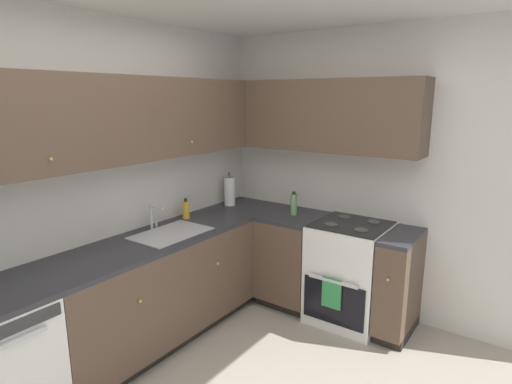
% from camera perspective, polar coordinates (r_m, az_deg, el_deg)
% --- Properties ---
extents(wall_back, '(4.00, 0.05, 2.56)m').
position_cam_1_polar(wall_back, '(3.32, -23.41, -0.23)').
color(wall_back, silver).
rests_on(wall_back, ground_plane).
extents(wall_right, '(0.05, 3.27, 2.56)m').
position_cam_1_polar(wall_right, '(3.88, 17.01, 2.03)').
color(wall_right, silver).
rests_on(wall_right, ground_plane).
extents(lower_cabinets_back, '(1.85, 0.62, 0.85)m').
position_cam_1_polar(lower_cabinets_back, '(3.58, -13.44, -13.04)').
color(lower_cabinets_back, brown).
rests_on(lower_cabinets_back, ground_plane).
extents(countertop_back, '(3.05, 0.60, 0.03)m').
position_cam_1_polar(countertop_back, '(3.41, -13.82, -6.41)').
color(countertop_back, '#2D2D33').
rests_on(countertop_back, lower_cabinets_back).
extents(lower_cabinets_right, '(0.62, 1.40, 0.85)m').
position_cam_1_polar(lower_cabinets_right, '(3.98, 9.09, -10.12)').
color(lower_cabinets_right, brown).
rests_on(lower_cabinets_right, ground_plane).
extents(countertop_right, '(0.60, 1.40, 0.03)m').
position_cam_1_polar(countertop_right, '(3.83, 9.30, -4.08)').
color(countertop_right, '#2D2D33').
rests_on(countertop_right, lower_cabinets_right).
extents(oven_range, '(0.68, 0.62, 1.04)m').
position_cam_1_polar(oven_range, '(3.89, 12.59, -10.48)').
color(oven_range, white).
rests_on(oven_range, ground_plane).
extents(upper_cabinets_back, '(2.73, 0.34, 0.63)m').
position_cam_1_polar(upper_cabinets_back, '(3.25, -18.51, 9.26)').
color(upper_cabinets_back, brown).
extents(upper_cabinets_right, '(0.32, 1.95, 0.63)m').
position_cam_1_polar(upper_cabinets_right, '(3.89, 7.92, 10.27)').
color(upper_cabinets_right, brown).
extents(sink, '(0.61, 0.40, 0.10)m').
position_cam_1_polar(sink, '(3.50, -11.40, -6.17)').
color(sink, '#B7B7BC').
rests_on(sink, countertop_back).
extents(faucet, '(0.07, 0.16, 0.21)m').
position_cam_1_polar(faucet, '(3.61, -13.73, -3.01)').
color(faucet, silver).
rests_on(faucet, countertop_back).
extents(soap_bottle, '(0.06, 0.06, 0.19)m').
position_cam_1_polar(soap_bottle, '(3.87, -9.48, -2.38)').
color(soap_bottle, gold).
rests_on(soap_bottle, countertop_back).
extents(paper_towel_roll, '(0.11, 0.11, 0.35)m').
position_cam_1_polar(paper_towel_roll, '(4.28, -3.61, 0.10)').
color(paper_towel_roll, white).
rests_on(paper_towel_roll, countertop_back).
extents(oil_bottle, '(0.06, 0.06, 0.22)m').
position_cam_1_polar(oil_bottle, '(3.95, 5.13, -1.66)').
color(oil_bottle, '#729E66').
rests_on(oil_bottle, countertop_right).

